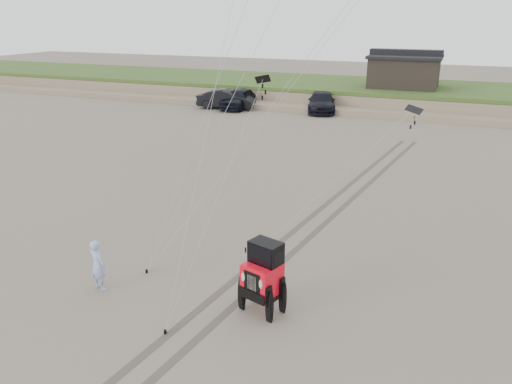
# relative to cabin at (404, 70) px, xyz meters

# --- Properties ---
(ground) EXTENTS (160.00, 160.00, 0.00)m
(ground) POSITION_rel_cabin_xyz_m (-2.00, -37.00, -3.24)
(ground) COLOR #6B6054
(ground) RESTS_ON ground
(dune_ridge) EXTENTS (160.00, 14.25, 1.73)m
(dune_ridge) POSITION_rel_cabin_xyz_m (-2.00, 0.50, -2.42)
(dune_ridge) COLOR #7A6B54
(dune_ridge) RESTS_ON ground
(cabin) EXTENTS (6.40, 5.40, 3.35)m
(cabin) POSITION_rel_cabin_xyz_m (0.00, 0.00, 0.00)
(cabin) COLOR black
(cabin) RESTS_ON dune_ridge
(truck_a) EXTENTS (2.19, 5.29, 1.79)m
(truck_a) POSITION_rel_cabin_xyz_m (-13.59, -6.94, -2.34)
(truck_a) COLOR black
(truck_a) RESTS_ON ground
(truck_b) EXTENTS (5.34, 2.42, 1.70)m
(truck_b) POSITION_rel_cabin_xyz_m (-14.55, -7.57, -2.39)
(truck_b) COLOR black
(truck_b) RESTS_ON ground
(truck_c) EXTENTS (3.68, 6.12, 1.66)m
(truck_c) POSITION_rel_cabin_xyz_m (-6.20, -5.67, -2.41)
(truck_c) COLOR black
(truck_c) RESTS_ON ground
(jeep) EXTENTS (3.31, 5.03, 1.73)m
(jeep) POSITION_rel_cabin_xyz_m (0.17, -36.75, -2.37)
(jeep) COLOR red
(jeep) RESTS_ON ground
(man) EXTENTS (0.69, 0.53, 1.68)m
(man) POSITION_rel_cabin_xyz_m (-5.00, -37.47, -2.40)
(man) COLOR #92A9E1
(man) RESTS_ON ground
(stake_main) EXTENTS (0.08, 0.08, 0.12)m
(stake_main) POSITION_rel_cabin_xyz_m (-4.23, -36.07, -3.18)
(stake_main) COLOR black
(stake_main) RESTS_ON ground
(stake_aux) EXTENTS (0.08, 0.08, 0.12)m
(stake_aux) POSITION_rel_cabin_xyz_m (-1.87, -38.74, -3.18)
(stake_aux) COLOR black
(stake_aux) RESTS_ON ground
(tire_tracks) EXTENTS (5.22, 29.74, 0.01)m
(tire_tracks) POSITION_rel_cabin_xyz_m (0.00, -29.00, -3.23)
(tire_tracks) COLOR #4C443D
(tire_tracks) RESTS_ON ground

